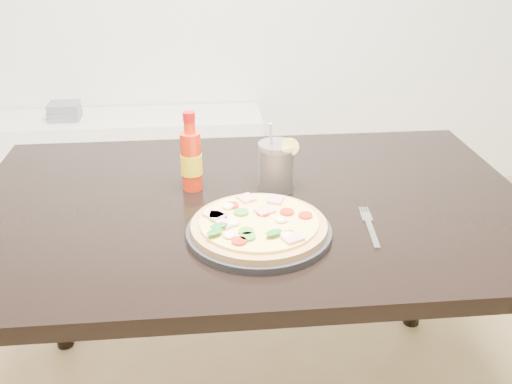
{
  "coord_description": "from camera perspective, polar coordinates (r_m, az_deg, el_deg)",
  "views": [
    {
      "loc": [
        -0.38,
        -0.66,
        1.4
      ],
      "look_at": [
        -0.27,
        0.49,
        0.83
      ],
      "focal_mm": 40.0,
      "sensor_mm": 36.0,
      "label": 1
    }
  ],
  "objects": [
    {
      "name": "dining_table",
      "position": [
        1.47,
        -0.45,
        -3.68
      ],
      "size": [
        1.4,
        0.9,
        0.75
      ],
      "color": "black",
      "rests_on": "ground"
    },
    {
      "name": "plate",
      "position": [
        1.27,
        0.29,
        -3.99
      ],
      "size": [
        0.32,
        0.32,
        0.02
      ],
      "primitive_type": "cylinder",
      "color": "black",
      "rests_on": "dining_table"
    },
    {
      "name": "pizza",
      "position": [
        1.26,
        0.21,
        -3.24
      ],
      "size": [
        0.3,
        0.3,
        0.03
      ],
      "color": "tan",
      "rests_on": "plate"
    },
    {
      "name": "hot_sauce_bottle",
      "position": [
        1.47,
        -6.5,
        3.28
      ],
      "size": [
        0.07,
        0.07,
        0.21
      ],
      "rotation": [
        0.0,
        0.0,
        0.3
      ],
      "color": "red",
      "rests_on": "dining_table"
    },
    {
      "name": "cola_cup",
      "position": [
        1.47,
        2.08,
        2.49
      ],
      "size": [
        0.1,
        0.1,
        0.19
      ],
      "rotation": [
        0.0,
        0.0,
        0.03
      ],
      "color": "black",
      "rests_on": "dining_table"
    },
    {
      "name": "fork",
      "position": [
        1.33,
        11.27,
        -3.29
      ],
      "size": [
        0.04,
        0.19,
        0.0
      ],
      "rotation": [
        0.0,
        0.0,
        -0.1
      ],
      "color": "silver",
      "rests_on": "dining_table"
    },
    {
      "name": "media_console",
      "position": [
        2.99,
        -13.08,
        2.81
      ],
      "size": [
        1.4,
        0.34,
        0.5
      ],
      "primitive_type": "cube",
      "color": "white",
      "rests_on": "ground"
    },
    {
      "name": "cd_stack",
      "position": [
        2.92,
        -18.61,
        7.66
      ],
      "size": [
        0.14,
        0.12,
        0.08
      ],
      "color": "slate",
      "rests_on": "media_console"
    }
  ]
}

